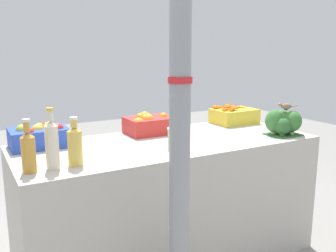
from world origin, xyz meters
TOP-DOWN VIEW (x-y plane):
  - market_table at (0.00, 0.00)m, footprint 1.95×0.80m
  - support_pole at (-0.30, -0.64)m, footprint 0.11×0.11m
  - apple_crate at (-0.76, 0.25)m, footprint 0.34×0.24m
  - orange_crate at (-0.01, 0.26)m, footprint 0.34×0.24m
  - carrot_crate at (0.75, 0.26)m, footprint 0.34×0.26m
  - broccoli_pile at (0.79, -0.24)m, footprint 0.25×0.21m
  - juice_bottle_amber at (-0.90, -0.22)m, footprint 0.07×0.07m
  - juice_bottle_cloudy at (-0.78, -0.22)m, footprint 0.07×0.07m
  - juice_bottle_golden at (-0.67, -0.22)m, footprint 0.08×0.08m
  - pickle_jar at (-0.08, -0.24)m, footprint 0.11×0.11m
  - sparrow_bird at (0.79, -0.25)m, footprint 0.12×0.08m

SIDE VIEW (x-z plane):
  - market_table at x=0.00m, z-range 0.00..0.83m
  - carrot_crate at x=0.75m, z-range 0.82..0.97m
  - orange_crate at x=-0.01m, z-range 0.83..0.97m
  - pickle_jar at x=-0.08m, z-range 0.83..0.97m
  - apple_crate at x=-0.76m, z-range 0.82..0.98m
  - broccoli_pile at x=0.79m, z-range 0.83..1.01m
  - juice_bottle_golden at x=-0.67m, z-range 0.81..1.06m
  - juice_bottle_amber at x=-0.90m, z-range 0.81..1.07m
  - juice_bottle_cloudy at x=-0.78m, z-range 0.81..1.12m
  - sparrow_bird at x=0.79m, z-range 1.01..1.06m
  - support_pole at x=-0.30m, z-range 0.00..2.34m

